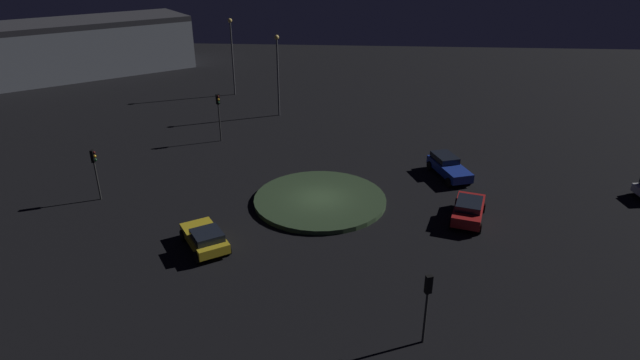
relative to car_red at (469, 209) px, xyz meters
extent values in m
plane|color=black|center=(1.89, 9.96, -0.80)|extent=(117.14, 117.14, 0.00)
cylinder|color=#2D4228|center=(1.89, 9.96, -0.63)|extent=(9.35, 9.35, 0.33)
cylinder|color=black|center=(4.92, -13.09, -0.49)|extent=(0.30, 0.63, 0.60)
cube|color=red|center=(0.03, -0.01, -0.09)|extent=(4.45, 2.86, 0.70)
cube|color=black|center=(-0.12, 0.03, 0.47)|extent=(2.49, 2.11, 0.42)
cylinder|color=black|center=(-1.64, -0.46, -0.44)|extent=(0.74, 0.41, 0.71)
cylinder|color=black|center=(-1.15, 1.26, -0.44)|extent=(0.74, 0.41, 0.71)
cylinder|color=black|center=(1.21, -1.28, -0.44)|extent=(0.74, 0.41, 0.71)
cylinder|color=black|center=(1.70, 0.45, -0.44)|extent=(0.74, 0.41, 0.71)
cube|color=gold|center=(-4.59, 16.47, -0.15)|extent=(4.28, 3.73, 0.57)
cube|color=black|center=(-5.12, 16.12, 0.36)|extent=(2.36, 2.34, 0.45)
cylinder|color=black|center=(-3.95, 18.03, -0.44)|extent=(0.72, 0.58, 0.72)
cylinder|color=black|center=(-2.91, 16.46, -0.44)|extent=(0.72, 0.58, 0.72)
cylinder|color=black|center=(-6.28, 16.48, -0.44)|extent=(0.72, 0.58, 0.72)
cylinder|color=black|center=(-5.24, 14.91, -0.44)|extent=(0.72, 0.58, 0.72)
cube|color=#1E38A5|center=(6.92, 0.22, -0.10)|extent=(4.85, 3.10, 0.67)
cube|color=black|center=(7.76, 0.51, 0.46)|extent=(2.60, 2.16, 0.47)
cylinder|color=black|center=(5.66, -1.12, -0.44)|extent=(0.75, 0.44, 0.71)
cylinder|color=black|center=(5.10, 0.51, -0.44)|extent=(0.75, 0.44, 0.71)
cylinder|color=black|center=(8.74, -0.06, -0.44)|extent=(0.75, 0.44, 0.71)
cylinder|color=black|center=(8.19, 1.57, -0.44)|extent=(0.75, 0.44, 0.71)
cylinder|color=#2D2D2D|center=(-11.94, 4.16, 0.61)|extent=(0.12, 0.12, 2.81)
cube|color=black|center=(-11.94, 4.16, 2.46)|extent=(0.32, 0.36, 0.90)
sphere|color=red|center=(-11.81, 4.21, 2.73)|extent=(0.20, 0.20, 0.20)
sphere|color=#4C380F|center=(-11.81, 4.21, 2.46)|extent=(0.20, 0.20, 0.20)
sphere|color=#0F3819|center=(-11.81, 4.21, 2.19)|extent=(0.20, 0.20, 0.20)
cylinder|color=#2D2D2D|center=(1.16, 25.66, 0.65)|extent=(0.12, 0.12, 2.88)
cube|color=black|center=(1.16, 25.66, 2.54)|extent=(0.31, 0.23, 0.90)
sphere|color=#3F0C0C|center=(1.16, 25.52, 2.81)|extent=(0.20, 0.20, 0.20)
sphere|color=yellow|center=(1.16, 25.52, 2.54)|extent=(0.20, 0.20, 0.20)
sphere|color=#0F3819|center=(1.16, 25.52, 2.27)|extent=(0.20, 0.20, 0.20)
cylinder|color=#2D2D2D|center=(13.46, 19.94, 0.95)|extent=(0.12, 0.12, 3.50)
cube|color=black|center=(13.46, 19.94, 3.15)|extent=(0.36, 0.37, 0.90)
sphere|color=#3F0C0C|center=(13.35, 19.84, 3.42)|extent=(0.20, 0.20, 0.20)
sphere|color=yellow|center=(13.35, 19.84, 3.15)|extent=(0.20, 0.20, 0.20)
sphere|color=#0F3819|center=(13.35, 19.84, 2.88)|extent=(0.20, 0.20, 0.20)
cylinder|color=#4C4C51|center=(28.93, 22.07, 3.38)|extent=(0.18, 0.18, 8.35)
sphere|color=#F9D166|center=(28.93, 22.07, 7.69)|extent=(0.48, 0.48, 0.48)
cylinder|color=#4C4C51|center=(21.41, 15.69, 3.15)|extent=(0.18, 0.18, 7.88)
sphere|color=#F9D166|center=(21.41, 15.69, 7.23)|extent=(0.47, 0.47, 0.47)
cube|color=#8C939E|center=(37.32, 45.43, 2.39)|extent=(26.33, 29.35, 6.37)
cube|color=#333338|center=(37.32, 45.43, 5.93)|extent=(26.33, 29.35, 0.70)
camera|label=1|loc=(-31.39, 7.53, 16.42)|focal=29.69mm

